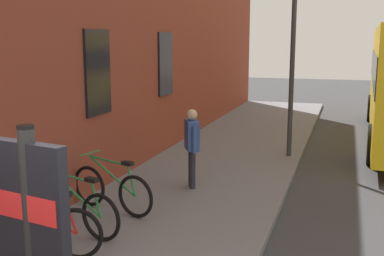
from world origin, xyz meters
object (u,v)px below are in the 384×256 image
Objects in this scene: bicycle_under_window at (75,209)px; bicycle_far_end at (112,189)px; transit_info_sign at (34,256)px; street_lamp at (294,29)px; bicycle_leaning_wall at (39,230)px; pedestrian_by_facade at (192,140)px.

bicycle_under_window and bicycle_far_end have the same top height.
bicycle_under_window is 4.33m from transit_info_sign.
bicycle_far_end is at bearing 154.33° from street_lamp.
bicycle_leaning_wall is 1.01× the size of bicycle_far_end.
bicycle_under_window is 7.04m from street_lamp.
transit_info_sign is (-4.65, -1.95, 1.21)m from bicycle_far_end.
bicycle_leaning_wall is 1.00× the size of bicycle_under_window.
street_lamp is (5.99, -2.48, 2.76)m from bicycle_under_window.
transit_info_sign is (-3.63, -2.04, 1.21)m from bicycle_under_window.
street_lamp reaches higher than bicycle_far_end.
bicycle_far_end is at bearing -4.99° from bicycle_under_window.
street_lamp reaches higher than bicycle_leaning_wall.
pedestrian_by_facade is at bearing -15.27° from bicycle_leaning_wall.
bicycle_leaning_wall is 1.87m from bicycle_far_end.
bicycle_leaning_wall is at bearing 179.33° from bicycle_under_window.
transit_info_sign reaches higher than bicycle_leaning_wall.
transit_info_sign reaches higher than bicycle_far_end.
transit_info_sign is at bearing 177.38° from street_lamp.
pedestrian_by_facade is at bearing 9.62° from transit_info_sign.
street_lamp is (9.61, -0.44, 1.56)m from transit_info_sign.
bicycle_under_window is at bearing 175.01° from bicycle_far_end.
bicycle_under_window is at bearing 29.31° from transit_info_sign.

